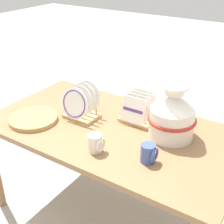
{
  "coord_description": "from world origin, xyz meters",
  "views": [
    {
      "loc": [
        0.91,
        -1.41,
        1.71
      ],
      "look_at": [
        0.0,
        0.0,
        0.83
      ],
      "focal_mm": 50.0,
      "sensor_mm": 36.0,
      "label": 1
    }
  ],
  "objects_px": {
    "dish_rack_square_plates": "(138,113)",
    "wicker_charger_stack": "(33,119)",
    "mug_cream_glaze": "(96,143)",
    "mug_cobalt_glaze": "(149,153)",
    "ceramic_vase": "(172,114)",
    "dish_rack_round_plates": "(80,106)"
  },
  "relations": [
    {
      "from": "dish_rack_square_plates",
      "to": "wicker_charger_stack",
      "type": "height_order",
      "value": "dish_rack_square_plates"
    },
    {
      "from": "ceramic_vase",
      "to": "wicker_charger_stack",
      "type": "xyz_separation_m",
      "value": [
        -0.82,
        -0.31,
        -0.13
      ]
    },
    {
      "from": "dish_rack_round_plates",
      "to": "wicker_charger_stack",
      "type": "bearing_deg",
      "value": -139.69
    },
    {
      "from": "ceramic_vase",
      "to": "mug_cobalt_glaze",
      "type": "bearing_deg",
      "value": -89.3
    },
    {
      "from": "dish_rack_square_plates",
      "to": "wicker_charger_stack",
      "type": "bearing_deg",
      "value": -147.22
    },
    {
      "from": "mug_cobalt_glaze",
      "to": "dish_rack_round_plates",
      "type": "bearing_deg",
      "value": 162.6
    },
    {
      "from": "wicker_charger_stack",
      "to": "mug_cream_glaze",
      "type": "bearing_deg",
      "value": -6.24
    },
    {
      "from": "dish_rack_square_plates",
      "to": "mug_cream_glaze",
      "type": "relative_size",
      "value": 2.09
    },
    {
      "from": "mug_cream_glaze",
      "to": "mug_cobalt_glaze",
      "type": "relative_size",
      "value": 1.0
    },
    {
      "from": "mug_cobalt_glaze",
      "to": "wicker_charger_stack",
      "type": "bearing_deg",
      "value": -179.04
    },
    {
      "from": "dish_rack_round_plates",
      "to": "mug_cobalt_glaze",
      "type": "distance_m",
      "value": 0.62
    },
    {
      "from": "wicker_charger_stack",
      "to": "mug_cream_glaze",
      "type": "relative_size",
      "value": 3.05
    },
    {
      "from": "wicker_charger_stack",
      "to": "mug_cobalt_glaze",
      "type": "height_order",
      "value": "mug_cobalt_glaze"
    },
    {
      "from": "dish_rack_round_plates",
      "to": "wicker_charger_stack",
      "type": "relative_size",
      "value": 0.73
    },
    {
      "from": "dish_rack_round_plates",
      "to": "wicker_charger_stack",
      "type": "xyz_separation_m",
      "value": [
        -0.23,
        -0.2,
        -0.08
      ]
    },
    {
      "from": "dish_rack_square_plates",
      "to": "dish_rack_round_plates",
      "type": "bearing_deg",
      "value": -153.41
    },
    {
      "from": "ceramic_vase",
      "to": "mug_cream_glaze",
      "type": "relative_size",
      "value": 3.25
    },
    {
      "from": "ceramic_vase",
      "to": "dish_rack_round_plates",
      "type": "relative_size",
      "value": 1.47
    },
    {
      "from": "dish_rack_square_plates",
      "to": "mug_cream_glaze",
      "type": "distance_m",
      "value": 0.43
    },
    {
      "from": "wicker_charger_stack",
      "to": "mug_cream_glaze",
      "type": "height_order",
      "value": "mug_cream_glaze"
    },
    {
      "from": "ceramic_vase",
      "to": "dish_rack_square_plates",
      "type": "distance_m",
      "value": 0.27
    },
    {
      "from": "mug_cream_glaze",
      "to": "mug_cobalt_glaze",
      "type": "bearing_deg",
      "value": 14.36
    }
  ]
}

